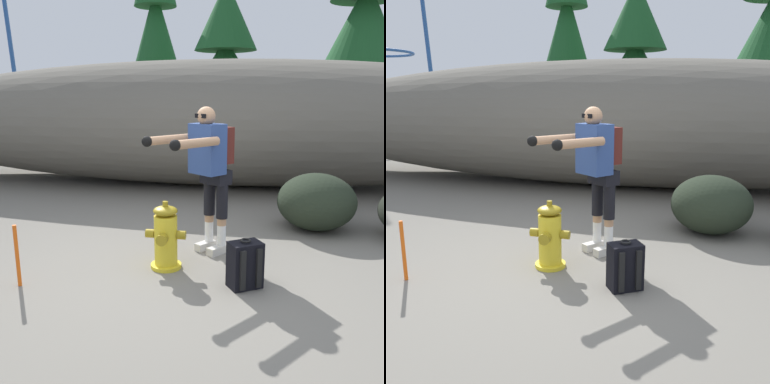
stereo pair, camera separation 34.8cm
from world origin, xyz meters
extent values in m
cube|color=slate|center=(0.00, 0.00, -0.02)|extent=(56.00, 56.00, 0.04)
ellipsoid|color=#666056|center=(0.00, 4.43, 1.21)|extent=(15.14, 3.20, 2.42)
cylinder|color=yellow|center=(-0.09, 0.09, 0.02)|extent=(0.32, 0.32, 0.04)
cylinder|color=yellow|center=(-0.09, 0.09, 0.30)|extent=(0.24, 0.24, 0.52)
ellipsoid|color=#9E8419|center=(-0.09, 0.09, 0.61)|extent=(0.25, 0.25, 0.10)
cylinder|color=#9E8419|center=(-0.09, 0.09, 0.69)|extent=(0.06, 0.06, 0.05)
cylinder|color=#9E8419|center=(-0.25, 0.09, 0.36)|extent=(0.09, 0.09, 0.09)
cylinder|color=#9E8419|center=(0.08, 0.09, 0.36)|extent=(0.09, 0.09, 0.09)
cylinder|color=#9E8419|center=(-0.09, -0.08, 0.36)|extent=(0.11, 0.09, 0.11)
cube|color=beige|center=(0.41, 0.55, 0.04)|extent=(0.24, 0.27, 0.09)
cylinder|color=white|center=(0.44, 0.60, 0.21)|extent=(0.10, 0.10, 0.24)
cylinder|color=tan|center=(0.44, 0.60, 0.37)|extent=(0.10, 0.10, 0.08)
cylinder|color=black|center=(0.44, 0.60, 0.62)|extent=(0.13, 0.13, 0.41)
cube|color=beige|center=(0.25, 0.67, 0.04)|extent=(0.24, 0.27, 0.09)
cylinder|color=white|center=(0.29, 0.72, 0.21)|extent=(0.10, 0.10, 0.24)
cylinder|color=tan|center=(0.29, 0.72, 0.37)|extent=(0.10, 0.10, 0.08)
cylinder|color=black|center=(0.29, 0.72, 0.62)|extent=(0.13, 0.13, 0.41)
cube|color=black|center=(0.37, 0.66, 0.87)|extent=(0.38, 0.36, 0.16)
cube|color=#2D4784|center=(0.28, 0.55, 1.19)|extent=(0.43, 0.41, 0.54)
cube|color=#511E19|center=(0.40, 0.71, 1.22)|extent=(0.32, 0.30, 0.40)
sphere|color=tan|center=(0.27, 0.54, 1.54)|extent=(0.20, 0.20, 0.20)
cube|color=black|center=(0.22, 0.47, 1.55)|extent=(0.13, 0.11, 0.04)
cylinder|color=tan|center=(0.22, 0.12, 1.30)|extent=(0.43, 0.51, 0.09)
sphere|color=black|center=(0.06, -0.09, 1.30)|extent=(0.11, 0.11, 0.11)
cylinder|color=tan|center=(-0.12, 0.40, 1.30)|extent=(0.43, 0.51, 0.09)
sphere|color=black|center=(-0.29, 0.18, 1.30)|extent=(0.11, 0.11, 0.11)
cube|color=black|center=(0.74, -0.24, 0.22)|extent=(0.36, 0.33, 0.44)
cube|color=black|center=(0.68, -0.13, 0.15)|extent=(0.21, 0.16, 0.20)
torus|color=black|center=(0.74, -0.24, 0.46)|extent=(0.10, 0.10, 0.02)
cube|color=black|center=(0.73, -0.38, 0.22)|extent=(0.06, 0.05, 0.37)
cube|color=black|center=(0.87, -0.30, 0.22)|extent=(0.06, 0.05, 0.37)
ellipsoid|color=#222B1E|center=(1.60, 1.67, 0.38)|extent=(1.45, 1.45, 0.75)
cylinder|color=#47331E|center=(-2.70, 10.35, 0.77)|extent=(0.26, 0.26, 1.54)
cone|color=#194C23|center=(-2.70, 10.35, 3.34)|extent=(2.14, 2.14, 3.59)
cylinder|color=#47331E|center=(-0.27, 8.90, 0.54)|extent=(0.34, 0.34, 1.08)
cone|color=#194C23|center=(-0.27, 8.90, 2.23)|extent=(2.80, 2.80, 2.30)
cone|color=#194C23|center=(-0.27, 8.90, 3.96)|extent=(1.82, 1.82, 1.92)
cylinder|color=#47331E|center=(3.38, 8.20, 0.84)|extent=(0.33, 0.33, 1.67)
cone|color=#194C23|center=(3.38, 8.20, 3.14)|extent=(2.78, 2.78, 2.93)
cylinder|color=#285193|center=(-8.73, 11.67, 3.26)|extent=(1.13, 1.13, 6.55)
cylinder|color=#E55914|center=(-1.36, -0.56, 0.30)|extent=(0.04, 0.04, 0.60)
camera|label=1|loc=(0.85, -3.94, 1.77)|focal=39.45mm
camera|label=2|loc=(1.19, -3.87, 1.77)|focal=39.45mm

